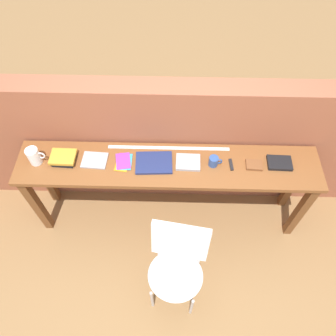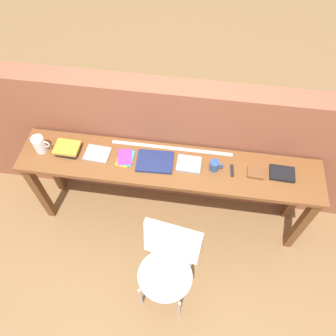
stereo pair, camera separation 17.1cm
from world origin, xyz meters
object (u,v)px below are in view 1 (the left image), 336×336
Objects in this scene: chair_white_moulded at (177,264)px; book_stack_leftmost at (64,158)px; magazine_cycling at (95,160)px; mug at (214,161)px; pitcher_white at (34,156)px; book_open_centre at (154,163)px; multitool_folded at (231,165)px; book_repair_rightmost at (280,163)px; leather_journal_brown at (254,165)px; pamphlet_pile_colourful at (123,162)px.

chair_white_moulded is 1.25m from book_stack_leftmost.
magazine_cycling is 1.85× the size of mug.
magazine_cycling is (0.47, 0.02, -0.07)m from pitcher_white.
pitcher_white is at bearing -174.06° from magazine_cycling.
magazine_cycling is at bearing 175.60° from book_open_centre.
book_open_centre is 2.70× the size of multitool_folded.
pitcher_white is 0.90× the size of magazine_cycling.
pitcher_white is 1.98m from book_repair_rightmost.
magazine_cycling is at bearing -177.98° from book_repair_rightmost.
magazine_cycling is 1.30m from leather_journal_brown.
book_stack_leftmost reaches higher than chair_white_moulded.
pitcher_white is at bearing -176.86° from leather_journal_brown.
pamphlet_pile_colourful is (0.49, -0.01, -0.02)m from book_stack_leftmost.
pitcher_white is 0.89× the size of book_stack_leftmost.
book_stack_leftmost reaches higher than book_repair_rightmost.
pamphlet_pile_colourful is at bearing -177.49° from leather_journal_brown.
pamphlet_pile_colourful is (0.71, 0.01, -0.07)m from pitcher_white.
pitcher_white is 1.41× the size of leather_journal_brown.
multitool_folded is at bearing -177.42° from leather_journal_brown.
pamphlet_pile_colourful is at bearing -0.86° from book_stack_leftmost.
book_repair_rightmost is at bearing 0.69° from pamphlet_pile_colourful.
mug is at bearing -176.14° from book_repair_rightmost.
chair_white_moulded is at bearing -136.59° from book_repair_rightmost.
chair_white_moulded is 3.00× the size of book_open_centre.
pitcher_white reaches higher than book_stack_leftmost.
pitcher_white reaches higher than book_repair_rightmost.
pitcher_white is at bearing -179.82° from multitool_folded.
chair_white_moulded is at bearing -127.83° from leather_journal_brown.
book_open_centre is 2.70× the size of mug.
pamphlet_pile_colourful is 0.25m from book_open_centre.
book_repair_rightmost is (0.21, 0.03, 0.00)m from leather_journal_brown.
multitool_folded is 0.19m from leather_journal_brown.
book_open_centre is 0.81m from leather_journal_brown.
leather_journal_brown is at bearing 2.75° from magazine_cycling.
magazine_cycling is 1.51m from book_repair_rightmost.
book_repair_rightmost is (1.76, 0.01, -0.02)m from book_stack_leftmost.
leather_journal_brown is (1.55, -0.02, -0.02)m from book_stack_leftmost.
multitool_folded is (1.12, -0.02, 0.00)m from magazine_cycling.
book_open_centre is at bearing -177.02° from book_repair_rightmost.
multitool_folded is (0.88, -0.01, 0.00)m from pamphlet_pile_colourful.
book_open_centre is (0.25, -0.01, 0.00)m from pamphlet_pile_colourful.
chair_white_moulded is 8.10× the size of multitool_folded.
pitcher_white is at bearing -179.67° from mug.
book_open_centre is 0.63m from multitool_folded.
multitool_folded is at bearing -174.87° from book_repair_rightmost.
magazine_cycling is 0.24m from pamphlet_pile_colourful.
magazine_cycling is at bearing 179.22° from multitool_folded.
mug reaches higher than pamphlet_pile_colourful.
pitcher_white is 1.44m from mug.
pitcher_white is 0.48m from magazine_cycling.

